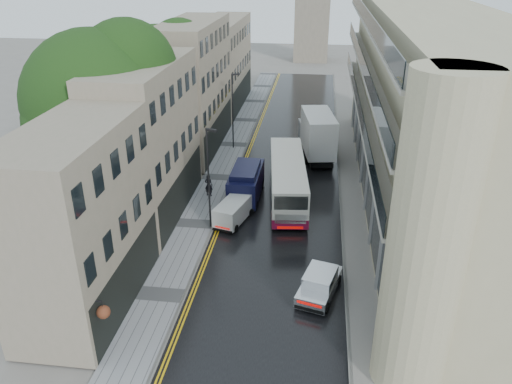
% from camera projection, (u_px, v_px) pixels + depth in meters
% --- Properties ---
extents(road, '(9.00, 85.00, 0.02)m').
position_uv_depth(road, '(286.00, 182.00, 42.51)').
color(road, black).
rests_on(road, ground).
extents(left_sidewalk, '(2.70, 85.00, 0.12)m').
position_uv_depth(left_sidewalk, '(218.00, 178.00, 43.16)').
color(left_sidewalk, gray).
rests_on(left_sidewalk, ground).
extents(right_sidewalk, '(1.80, 85.00, 0.12)m').
position_uv_depth(right_sidewalk, '(350.00, 185.00, 41.87)').
color(right_sidewalk, slate).
rests_on(right_sidewalk, ground).
extents(old_shop_row, '(4.50, 56.00, 12.00)m').
position_uv_depth(old_shop_row, '(181.00, 101.00, 43.25)').
color(old_shop_row, gray).
rests_on(old_shop_row, ground).
extents(modern_block, '(8.00, 40.00, 14.00)m').
position_uv_depth(modern_block, '(425.00, 112.00, 36.98)').
color(modern_block, '#B8AF89').
rests_on(modern_block, ground).
extents(tree_near, '(10.56, 10.56, 13.89)m').
position_uv_depth(tree_near, '(99.00, 125.00, 34.24)').
color(tree_near, black).
rests_on(tree_near, ground).
extents(tree_far, '(9.24, 9.24, 12.46)m').
position_uv_depth(tree_far, '(160.00, 89.00, 46.15)').
color(tree_far, black).
rests_on(tree_far, ground).
extents(cream_bus, '(3.75, 11.47, 3.07)m').
position_uv_depth(cream_bus, '(273.00, 198.00, 36.26)').
color(cream_bus, silver).
rests_on(cream_bus, road).
extents(white_lorry, '(3.91, 8.74, 4.43)m').
position_uv_depth(white_lorry, '(307.00, 142.00, 45.08)').
color(white_lorry, white).
rests_on(white_lorry, road).
extents(silver_hatchback, '(2.68, 4.25, 1.48)m').
position_uv_depth(silver_hatchback, '(298.00, 294.00, 27.29)').
color(silver_hatchback, silver).
rests_on(silver_hatchback, road).
extents(white_van, '(2.51, 4.02, 1.69)m').
position_uv_depth(white_van, '(216.00, 217.00, 34.97)').
color(white_van, silver).
rests_on(white_van, road).
extents(navy_van, '(2.26, 5.55, 2.82)m').
position_uv_depth(navy_van, '(229.00, 191.00, 37.55)').
color(navy_van, black).
rests_on(navy_van, road).
extents(pedestrian, '(0.73, 0.55, 1.80)m').
position_uv_depth(pedestrian, '(209.00, 185.00, 39.45)').
color(pedestrian, black).
rests_on(pedestrian, left_sidewalk).
extents(lamp_post_near, '(0.83, 0.43, 7.24)m').
position_uv_depth(lamp_post_near, '(209.00, 180.00, 33.80)').
color(lamp_post_near, black).
rests_on(lamp_post_near, left_sidewalk).
extents(lamp_post_far, '(0.83, 0.49, 7.30)m').
position_uv_depth(lamp_post_far, '(233.00, 112.00, 48.15)').
color(lamp_post_far, black).
rests_on(lamp_post_far, left_sidewalk).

